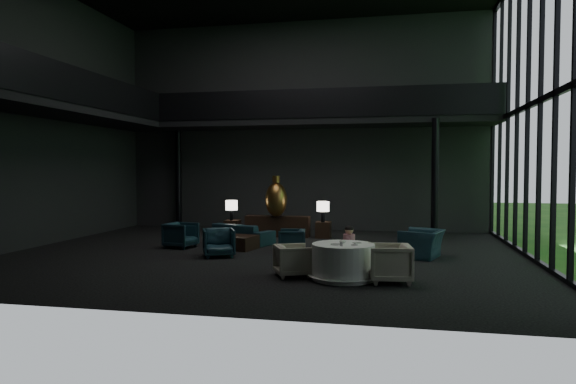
% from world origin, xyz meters
% --- Properties ---
extents(floor, '(14.00, 12.00, 0.02)m').
position_xyz_m(floor, '(0.00, 0.00, 0.00)').
color(floor, black).
rests_on(floor, ground).
extents(wall_back, '(14.00, 0.04, 8.00)m').
position_xyz_m(wall_back, '(0.00, 6.00, 4.00)').
color(wall_back, black).
rests_on(wall_back, ground).
extents(wall_front, '(14.00, 0.04, 8.00)m').
position_xyz_m(wall_front, '(0.00, -6.00, 4.00)').
color(wall_front, black).
rests_on(wall_front, ground).
extents(wall_left, '(0.04, 12.00, 8.00)m').
position_xyz_m(wall_left, '(-7.00, 0.00, 4.00)').
color(wall_left, black).
rests_on(wall_left, ground).
extents(curtain_wall, '(0.20, 12.00, 8.00)m').
position_xyz_m(curtain_wall, '(6.95, 0.00, 4.00)').
color(curtain_wall, black).
rests_on(curtain_wall, ground).
extents(mezzanine_left, '(2.00, 12.00, 0.25)m').
position_xyz_m(mezzanine_left, '(-6.00, 0.00, 4.00)').
color(mezzanine_left, black).
rests_on(mezzanine_left, wall_left).
extents(mezzanine_back, '(12.00, 2.00, 0.25)m').
position_xyz_m(mezzanine_back, '(1.00, 5.00, 4.00)').
color(mezzanine_back, black).
rests_on(mezzanine_back, wall_back).
extents(railing_left, '(0.06, 12.00, 1.00)m').
position_xyz_m(railing_left, '(-5.00, 0.00, 4.60)').
color(railing_left, black).
rests_on(railing_left, mezzanine_left).
extents(railing_back, '(12.00, 0.06, 1.00)m').
position_xyz_m(railing_back, '(1.00, 4.00, 4.60)').
color(railing_back, black).
rests_on(railing_back, mezzanine_back).
extents(column_nw, '(0.24, 0.24, 4.00)m').
position_xyz_m(column_nw, '(-5.00, 5.70, 2.00)').
color(column_nw, black).
rests_on(column_nw, floor).
extents(column_ne, '(0.24, 0.24, 4.00)m').
position_xyz_m(column_ne, '(4.80, 4.00, 2.00)').
color(column_ne, black).
rests_on(column_ne, floor).
extents(console, '(2.23, 0.51, 0.71)m').
position_xyz_m(console, '(-0.46, 3.68, 0.35)').
color(console, black).
rests_on(console, floor).
extents(bronze_urn, '(0.75, 0.75, 1.39)m').
position_xyz_m(bronze_urn, '(-0.46, 3.46, 1.30)').
color(bronze_urn, olive).
rests_on(bronze_urn, console).
extents(side_table_left, '(0.49, 0.49, 0.54)m').
position_xyz_m(side_table_left, '(-2.06, 3.57, 0.27)').
color(side_table_left, black).
rests_on(side_table_left, floor).
extents(table_lamp_left, '(0.42, 0.42, 0.70)m').
position_xyz_m(table_lamp_left, '(-2.06, 3.48, 1.04)').
color(table_lamp_left, black).
rests_on(table_lamp_left, side_table_left).
extents(side_table_right, '(0.50, 0.50, 0.54)m').
position_xyz_m(side_table_right, '(1.14, 3.63, 0.27)').
color(side_table_right, black).
rests_on(side_table_right, floor).
extents(table_lamp_right, '(0.42, 0.42, 0.70)m').
position_xyz_m(table_lamp_right, '(1.14, 3.52, 1.05)').
color(table_lamp_right, black).
rests_on(table_lamp_right, side_table_right).
extents(sofa, '(2.27, 1.38, 0.86)m').
position_xyz_m(sofa, '(-1.24, 1.83, 0.43)').
color(sofa, black).
rests_on(sofa, floor).
extents(lounge_armchair_west, '(0.93, 0.97, 0.87)m').
position_xyz_m(lounge_armchair_west, '(-2.69, 0.60, 0.43)').
color(lounge_armchair_west, black).
rests_on(lounge_armchair_west, floor).
extents(lounge_armchair_east, '(0.69, 0.72, 0.67)m').
position_xyz_m(lounge_armchair_east, '(0.69, 0.38, 0.34)').
color(lounge_armchair_east, '#1D3849').
rests_on(lounge_armchair_east, floor).
extents(lounge_armchair_south, '(1.10, 1.08, 0.87)m').
position_xyz_m(lounge_armchair_south, '(-1.07, -0.68, 0.44)').
color(lounge_armchair_south, '#143B4A').
rests_on(lounge_armchair_south, floor).
extents(window_armchair, '(1.10, 1.36, 1.03)m').
position_xyz_m(window_armchair, '(4.20, 0.25, 0.52)').
color(window_armchair, '#16293F').
rests_on(window_armchair, floor).
extents(coffee_table, '(1.05, 1.05, 0.39)m').
position_xyz_m(coffee_table, '(-0.91, 0.65, 0.20)').
color(coffee_table, black).
rests_on(coffee_table, floor).
extents(dining_table, '(1.49, 1.49, 0.75)m').
position_xyz_m(dining_table, '(2.43, -2.83, 0.33)').
color(dining_table, white).
rests_on(dining_table, floor).
extents(dining_chair_north, '(0.71, 0.66, 0.73)m').
position_xyz_m(dining_chair_north, '(2.53, -2.02, 0.36)').
color(dining_chair_north, '#C3B592').
rests_on(dining_chair_north, floor).
extents(dining_chair_east, '(0.98, 1.03, 0.96)m').
position_xyz_m(dining_chair_east, '(3.39, -2.92, 0.48)').
color(dining_chair_east, '#B5A791').
rests_on(dining_chair_east, floor).
extents(dining_chair_west, '(0.91, 0.93, 0.74)m').
position_xyz_m(dining_chair_west, '(1.34, -2.73, 0.37)').
color(dining_chair_west, tan).
rests_on(dining_chair_west, floor).
extents(child, '(0.27, 0.27, 0.58)m').
position_xyz_m(child, '(2.47, -1.87, 0.74)').
color(child, beige).
rests_on(child, dining_chair_north).
extents(plate_a, '(0.29, 0.29, 0.01)m').
position_xyz_m(plate_a, '(2.29, -2.98, 0.76)').
color(plate_a, white).
rests_on(plate_a, dining_table).
extents(plate_b, '(0.24, 0.24, 0.01)m').
position_xyz_m(plate_b, '(2.71, -2.68, 0.76)').
color(plate_b, white).
rests_on(plate_b, dining_table).
extents(saucer, '(0.18, 0.18, 0.01)m').
position_xyz_m(saucer, '(2.68, -2.99, 0.76)').
color(saucer, white).
rests_on(saucer, dining_table).
extents(coffee_cup, '(0.08, 0.08, 0.05)m').
position_xyz_m(coffee_cup, '(2.70, -2.94, 0.79)').
color(coffee_cup, white).
rests_on(coffee_cup, saucer).
extents(cereal_bowl, '(0.14, 0.14, 0.07)m').
position_xyz_m(cereal_bowl, '(2.41, -2.74, 0.79)').
color(cereal_bowl, white).
rests_on(cereal_bowl, dining_table).
extents(cream_pot, '(0.07, 0.07, 0.07)m').
position_xyz_m(cream_pot, '(2.42, -3.11, 0.79)').
color(cream_pot, '#99999E').
rests_on(cream_pot, dining_table).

